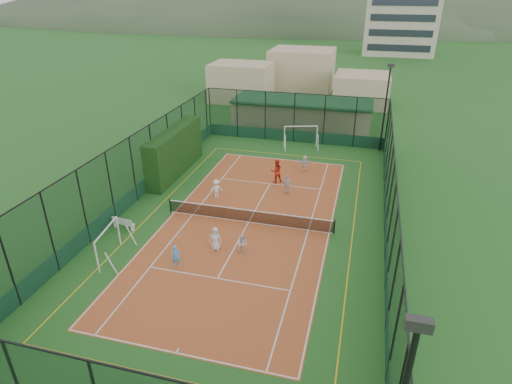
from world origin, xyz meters
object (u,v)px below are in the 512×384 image
(futsal_goal_near, at_px, (108,244))
(child_near_left, at_px, (215,239))
(child_far_back, at_px, (304,163))
(child_near_right, at_px, (242,244))
(child_far_right, at_px, (287,185))
(futsal_goal_far, at_px, (301,137))
(floodlight_ne, at_px, (385,109))
(coach, at_px, (276,171))
(white_bench, at_px, (124,223))
(clubhouse, at_px, (302,114))
(child_far_left, at_px, (216,189))
(child_near_mid, at_px, (176,256))

(futsal_goal_near, distance_m, child_near_left, 6.28)
(child_near_left, xyz_separation_m, child_far_back, (3.34, 13.46, -0.06))
(child_near_right, bearing_deg, child_far_right, 91.48)
(futsal_goal_far, relative_size, child_near_left, 2.15)
(floodlight_ne, height_order, child_near_right, floodlight_ne)
(child_far_back, relative_size, coach, 0.73)
(child_near_left, relative_size, child_near_right, 1.21)
(floodlight_ne, height_order, white_bench, floodlight_ne)
(white_bench, distance_m, futsal_goal_far, 20.49)
(floodlight_ne, xyz_separation_m, futsal_goal_far, (-7.65, -1.00, -3.06))
(clubhouse, distance_m, child_near_left, 25.73)
(child_far_back, bearing_deg, child_near_right, 62.06)
(white_bench, bearing_deg, child_far_back, 59.26)
(child_near_right, distance_m, coach, 10.53)
(white_bench, bearing_deg, futsal_goal_far, 72.46)
(futsal_goal_far, height_order, coach, futsal_goal_far)
(futsal_goal_far, xyz_separation_m, child_near_right, (-0.32, -19.23, -0.42))
(clubhouse, relative_size, child_far_back, 10.79)
(white_bench, height_order, child_far_back, child_far_back)
(futsal_goal_near, relative_size, coach, 1.58)
(child_near_left, bearing_deg, futsal_goal_far, 74.73)
(child_near_right, height_order, child_far_right, child_far_right)
(child_near_right, bearing_deg, futsal_goal_far, 97.59)
(futsal_goal_near, xyz_separation_m, child_near_right, (7.48, 2.48, -0.34))
(floodlight_ne, relative_size, child_near_right, 6.48)
(white_bench, height_order, child_near_right, child_near_right)
(futsal_goal_near, bearing_deg, coach, -37.04)
(floodlight_ne, relative_size, white_bench, 5.20)
(white_bench, distance_m, child_far_right, 12.35)
(futsal_goal_far, distance_m, child_far_right, 10.65)
(child_far_back, bearing_deg, clubhouse, -100.39)
(child_far_right, bearing_deg, floodlight_ne, -126.06)
(child_far_left, height_order, coach, coach)
(floodlight_ne, height_order, child_far_back, floodlight_ne)
(child_near_mid, bearing_deg, child_far_back, 50.95)
(white_bench, relative_size, child_near_mid, 1.14)
(futsal_goal_near, relative_size, child_near_right, 2.40)
(futsal_goal_near, distance_m, futsal_goal_far, 23.07)
(child_near_mid, bearing_deg, child_near_left, 32.78)
(child_near_left, relative_size, child_near_mid, 1.11)
(child_far_left, distance_m, child_far_back, 8.79)
(white_bench, distance_m, coach, 12.80)
(child_near_left, height_order, child_near_right, child_near_left)
(white_bench, distance_m, child_far_left, 7.41)
(futsal_goal_near, distance_m, child_far_right, 14.01)
(clubhouse, relative_size, coach, 7.86)
(child_near_left, distance_m, coach, 10.69)
(coach, bearing_deg, futsal_goal_near, 33.46)
(futsal_goal_far, xyz_separation_m, child_far_left, (-4.32, -12.58, -0.33))
(white_bench, bearing_deg, floodlight_ne, 57.70)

